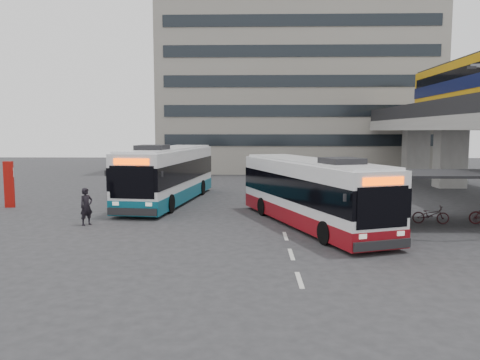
{
  "coord_description": "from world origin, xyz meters",
  "views": [
    {
      "loc": [
        1.02,
        -19.93,
        4.54
      ],
      "look_at": [
        0.42,
        4.26,
        2.0
      ],
      "focal_mm": 35.0,
      "sensor_mm": 36.0,
      "label": 1
    }
  ],
  "objects": [
    {
      "name": "sign_totem_north",
      "position": [
        -13.39,
        7.31,
        1.42
      ],
      "size": [
        0.6,
        0.25,
        2.76
      ],
      "rotation": [
        0.0,
        0.0,
        0.15
      ],
      "color": "#A60F0A",
      "rests_on": "ground"
    },
    {
      "name": "office_block",
      "position": [
        6.0,
        36.0,
        12.5
      ],
      "size": [
        30.0,
        15.0,
        25.0
      ],
      "primitive_type": "cube",
      "color": "gray",
      "rests_on": "ground"
    },
    {
      "name": "bike_shelter",
      "position": [
        8.45,
        3.0,
        1.64
      ],
      "size": [
        10.0,
        4.0,
        2.54
      ],
      "color": "#595B60",
      "rests_on": "ground"
    },
    {
      "name": "bus_teal",
      "position": [
        -4.25,
        9.75,
        1.74
      ],
      "size": [
        4.34,
        12.92,
        3.75
      ],
      "rotation": [
        0.0,
        0.0,
        -0.13
      ],
      "color": "white",
      "rests_on": "ground"
    },
    {
      "name": "ground",
      "position": [
        0.0,
        0.0,
        0.0
      ],
      "size": [
        120.0,
        120.0,
        0.0
      ],
      "primitive_type": "plane",
      "color": "#28282B",
      "rests_on": "ground"
    },
    {
      "name": "road_markings",
      "position": [
        2.5,
        -3.0,
        0.01
      ],
      "size": [
        0.15,
        7.6,
        0.01
      ],
      "color": "beige",
      "rests_on": "ground"
    },
    {
      "name": "pedestrian",
      "position": [
        -6.96,
        2.19,
        0.91
      ],
      "size": [
        0.75,
        0.79,
        1.82
      ],
      "primitive_type": "imported",
      "rotation": [
        0.0,
        0.0,
        0.91
      ],
      "color": "black",
      "rests_on": "ground"
    },
    {
      "name": "bus_main",
      "position": [
        3.83,
        2.37,
        1.59
      ],
      "size": [
        6.29,
        11.74,
        3.42
      ],
      "rotation": [
        0.0,
        0.0,
        0.35
      ],
      "color": "white",
      "rests_on": "ground"
    }
  ]
}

